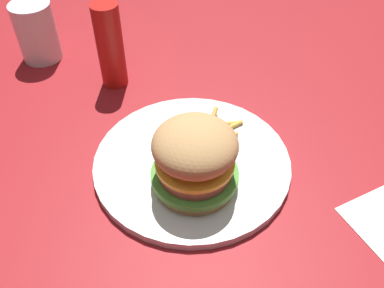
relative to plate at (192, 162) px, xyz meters
The scene contains 6 objects.
ground_plane 0.03m from the plate, 145.98° to the right, with size 1.60×1.60×0.00m, color maroon.
plate is the anchor object (origin of this frame).
sandwich 0.07m from the plate, 51.31° to the left, with size 0.11×0.11×0.10m.
fries_pile 0.06m from the plate, 154.16° to the right, with size 0.10×0.09×0.01m.
drink_glass 0.40m from the plate, 87.99° to the right, with size 0.07×0.07×0.11m.
ketchup_bottle 0.25m from the plate, 99.20° to the right, with size 0.04×0.04×0.14m, color #B21914.
Camera 1 is at (0.30, 0.30, 0.43)m, focal length 38.75 mm.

